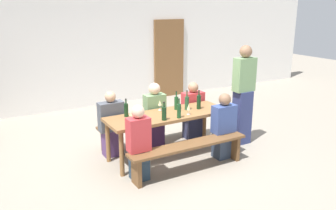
{
  "coord_description": "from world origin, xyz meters",
  "views": [
    {
      "loc": [
        -2.72,
        -4.76,
        2.49
      ],
      "look_at": [
        0.0,
        0.0,
        0.9
      ],
      "focal_mm": 37.37,
      "sensor_mm": 36.0,
      "label": 1
    }
  ],
  "objects": [
    {
      "name": "seated_guest_far_1",
      "position": [
        0.01,
        0.5,
        0.56
      ],
      "size": [
        0.37,
        0.24,
        1.17
      ],
      "rotation": [
        0.0,
        0.0,
        -1.57
      ],
      "color": "#432652",
      "rests_on": "ground"
    },
    {
      "name": "wine_bottle_2",
      "position": [
        0.04,
        -0.27,
        0.87
      ],
      "size": [
        0.06,
        0.06,
        0.32
      ],
      "color": "#194723",
      "rests_on": "tasting_table"
    },
    {
      "name": "seated_guest_far_2",
      "position": [
        0.83,
        0.5,
        0.51
      ],
      "size": [
        0.41,
        0.24,
        1.1
      ],
      "rotation": [
        0.0,
        0.0,
        -1.57
      ],
      "color": "#313556",
      "rests_on": "ground"
    },
    {
      "name": "ground_plane",
      "position": [
        0.0,
        0.0,
        0.0
      ],
      "size": [
        24.0,
        24.0,
        0.0
      ],
      "primitive_type": "plane",
      "color": "gray"
    },
    {
      "name": "wine_bottle_4",
      "position": [
        0.24,
        0.14,
        0.87
      ],
      "size": [
        0.07,
        0.07,
        0.33
      ],
      "color": "#194723",
      "rests_on": "tasting_table"
    },
    {
      "name": "wine_glass_2",
      "position": [
        -0.66,
        -0.01,
        0.87
      ],
      "size": [
        0.07,
        0.07,
        0.16
      ],
      "color": "silver",
      "rests_on": "tasting_table"
    },
    {
      "name": "bench_near",
      "position": [
        0.0,
        -0.65,
        0.36
      ],
      "size": [
        1.97,
        0.3,
        0.45
      ],
      "color": "brown",
      "rests_on": "ground"
    },
    {
      "name": "wine_glass_0",
      "position": [
        -0.02,
        0.24,
        0.88
      ],
      "size": [
        0.07,
        0.07,
        0.18
      ],
      "color": "silver",
      "rests_on": "tasting_table"
    },
    {
      "name": "standing_host",
      "position": [
        1.47,
        -0.16,
        0.89
      ],
      "size": [
        0.38,
        0.24,
        1.81
      ],
      "rotation": [
        0.0,
        0.0,
        3.14
      ],
      "color": "navy",
      "rests_on": "ground"
    },
    {
      "name": "wine_bottle_5",
      "position": [
        -0.65,
        0.2,
        0.86
      ],
      "size": [
        0.07,
        0.07,
        0.3
      ],
      "color": "#143319",
      "rests_on": "tasting_table"
    },
    {
      "name": "bench_far",
      "position": [
        0.0,
        0.65,
        0.36
      ],
      "size": [
        1.97,
        0.3,
        0.45
      ],
      "color": "brown",
      "rests_on": "ground"
    },
    {
      "name": "back_wall",
      "position": [
        0.0,
        3.66,
        1.6
      ],
      "size": [
        14.0,
        0.2,
        3.2
      ],
      "primitive_type": "cube",
      "color": "white",
      "rests_on": "ground"
    },
    {
      "name": "seated_guest_near_0",
      "position": [
        -0.77,
        -0.5,
        0.54
      ],
      "size": [
        0.32,
        0.24,
        1.13
      ],
      "rotation": [
        0.0,
        0.0,
        1.57
      ],
      "color": "#263A4C",
      "rests_on": "ground"
    },
    {
      "name": "wine_bottle_3",
      "position": [
        0.6,
        -0.02,
        0.88
      ],
      "size": [
        0.07,
        0.07,
        0.33
      ],
      "color": "#143319",
      "rests_on": "tasting_table"
    },
    {
      "name": "wine_glass_1",
      "position": [
        0.27,
        -0.2,
        0.87
      ],
      "size": [
        0.06,
        0.06,
        0.17
      ],
      "color": "silver",
      "rests_on": "tasting_table"
    },
    {
      "name": "wine_bottle_0",
      "position": [
        0.4,
        0.04,
        0.87
      ],
      "size": [
        0.07,
        0.07,
        0.34
      ],
      "color": "#234C2D",
      "rests_on": "tasting_table"
    },
    {
      "name": "wooden_door",
      "position": [
        2.05,
        3.52,
        1.05
      ],
      "size": [
        0.9,
        0.06,
        2.1
      ],
      "primitive_type": "cube",
      "color": "brown",
      "rests_on": "ground"
    },
    {
      "name": "tasting_table",
      "position": [
        0.0,
        0.0,
        0.67
      ],
      "size": [
        2.07,
        0.7,
        0.75
      ],
      "color": "olive",
      "rests_on": "ground"
    },
    {
      "name": "seated_guest_far_0",
      "position": [
        -0.8,
        0.5,
        0.52
      ],
      "size": [
        0.42,
        0.24,
        1.12
      ],
      "rotation": [
        0.0,
        0.0,
        -1.57
      ],
      "color": "#533667",
      "rests_on": "ground"
    },
    {
      "name": "wine_bottle_1",
      "position": [
        -0.21,
        -0.25,
        0.86
      ],
      "size": [
        0.08,
        0.08,
        0.3
      ],
      "color": "#143319",
      "rests_on": "tasting_table"
    },
    {
      "name": "seated_guest_near_1",
      "position": [
        0.77,
        -0.5,
        0.52
      ],
      "size": [
        0.39,
        0.24,
        1.11
      ],
      "rotation": [
        0.0,
        0.0,
        1.57
      ],
      "color": "#2E3B52",
      "rests_on": "ground"
    }
  ]
}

